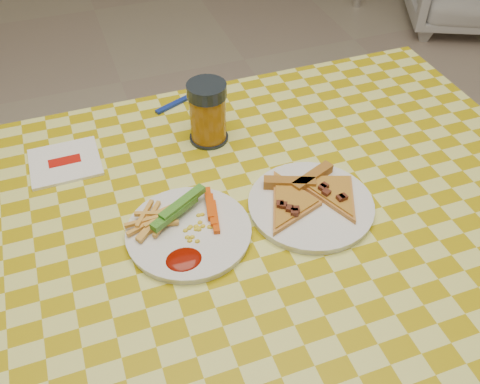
{
  "coord_description": "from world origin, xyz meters",
  "views": [
    {
      "loc": [
        -0.23,
        -0.64,
        1.46
      ],
      "look_at": [
        0.01,
        0.04,
        0.78
      ],
      "focal_mm": 40.0,
      "sensor_mm": 36.0,
      "label": 1
    }
  ],
  "objects_px": {
    "table": "(239,242)",
    "plate_right": "(311,206)",
    "plate_left": "(189,233)",
    "drink_glass": "(208,113)"
  },
  "relations": [
    {
      "from": "table",
      "to": "plate_right",
      "type": "bearing_deg",
      "value": -12.17
    },
    {
      "from": "plate_right",
      "to": "drink_glass",
      "type": "distance_m",
      "value": 0.29
    },
    {
      "from": "table",
      "to": "plate_left",
      "type": "distance_m",
      "value": 0.13
    },
    {
      "from": "drink_glass",
      "to": "table",
      "type": "bearing_deg",
      "value": -93.93
    },
    {
      "from": "table",
      "to": "plate_right",
      "type": "relative_size",
      "value": 5.65
    },
    {
      "from": "table",
      "to": "drink_glass",
      "type": "height_order",
      "value": "drink_glass"
    },
    {
      "from": "plate_left",
      "to": "plate_right",
      "type": "xyz_separation_m",
      "value": [
        0.23,
        -0.01,
        0.0
      ]
    },
    {
      "from": "table",
      "to": "plate_left",
      "type": "bearing_deg",
      "value": -170.49
    },
    {
      "from": "plate_left",
      "to": "table",
      "type": "bearing_deg",
      "value": 9.51
    },
    {
      "from": "plate_left",
      "to": "plate_right",
      "type": "relative_size",
      "value": 0.95
    }
  ]
}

